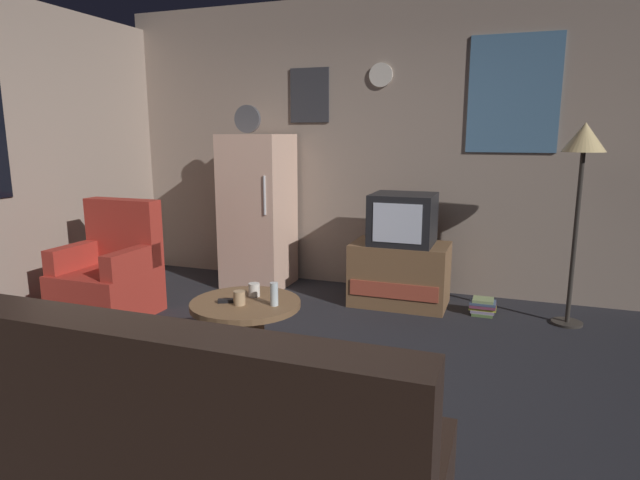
% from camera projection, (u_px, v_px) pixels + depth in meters
% --- Properties ---
extents(ground_plane, '(12.00, 12.00, 0.00)m').
position_uv_depth(ground_plane, '(259.00, 390.00, 3.19)').
color(ground_plane, '#232328').
extents(wall_with_art, '(5.20, 0.12, 2.77)m').
position_uv_depth(wall_with_art, '(369.00, 146.00, 5.17)').
color(wall_with_art, gray).
rests_on(wall_with_art, ground_plane).
extents(fridge, '(0.60, 0.62, 1.77)m').
position_uv_depth(fridge, '(258.00, 211.00, 5.26)').
color(fridge, beige).
rests_on(fridge, ground_plane).
extents(tv_stand, '(0.84, 0.53, 0.56)m').
position_uv_depth(tv_stand, '(400.00, 274.00, 4.74)').
color(tv_stand, brown).
rests_on(tv_stand, ground_plane).
extents(crt_tv, '(0.54, 0.51, 0.44)m').
position_uv_depth(crt_tv, '(403.00, 219.00, 4.64)').
color(crt_tv, black).
rests_on(crt_tv, tv_stand).
extents(standing_lamp, '(0.32, 0.32, 1.59)m').
position_uv_depth(standing_lamp, '(583.00, 154.00, 4.02)').
color(standing_lamp, '#332D28').
rests_on(standing_lamp, ground_plane).
extents(coffee_table, '(0.72, 0.72, 0.43)m').
position_uv_depth(coffee_table, '(246.00, 333.00, 3.51)').
color(coffee_table, brown).
rests_on(coffee_table, ground_plane).
extents(wine_glass, '(0.05, 0.05, 0.15)m').
position_uv_depth(wine_glass, '(274.00, 294.00, 3.37)').
color(wine_glass, silver).
rests_on(wine_glass, coffee_table).
extents(mug_ceramic_white, '(0.08, 0.08, 0.09)m').
position_uv_depth(mug_ceramic_white, '(254.00, 290.00, 3.57)').
color(mug_ceramic_white, silver).
rests_on(mug_ceramic_white, coffee_table).
extents(mug_ceramic_tan, '(0.08, 0.08, 0.09)m').
position_uv_depth(mug_ceramic_tan, '(239.00, 298.00, 3.39)').
color(mug_ceramic_tan, tan).
rests_on(mug_ceramic_tan, coffee_table).
extents(remote_control, '(0.15, 0.10, 0.02)m').
position_uv_depth(remote_control, '(230.00, 301.00, 3.45)').
color(remote_control, black).
rests_on(remote_control, coffee_table).
extents(armchair, '(0.68, 0.68, 0.96)m').
position_uv_depth(armchair, '(110.00, 276.00, 4.45)').
color(armchair, '#A52D23').
rests_on(armchair, ground_plane).
extents(couch, '(1.70, 0.80, 0.92)m').
position_uv_depth(couch, '(208.00, 463.00, 1.97)').
color(couch, black).
rests_on(couch, ground_plane).
extents(book_stack, '(0.22, 0.17, 0.14)m').
position_uv_depth(book_stack, '(483.00, 306.00, 4.50)').
color(book_stack, '#5C7943').
rests_on(book_stack, ground_plane).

